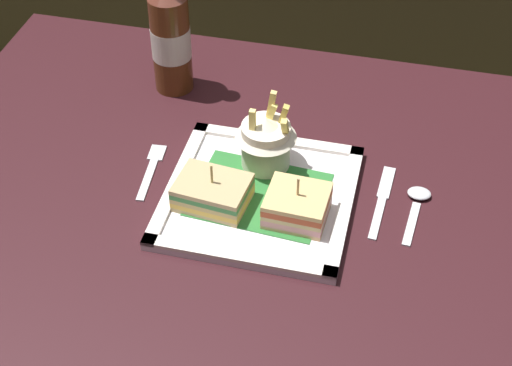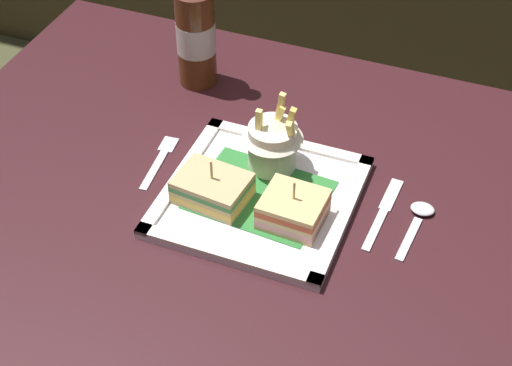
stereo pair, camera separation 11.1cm
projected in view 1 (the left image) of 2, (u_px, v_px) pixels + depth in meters
dining_table at (253, 277)px, 1.25m from camera, size 1.10×0.85×0.74m
square_plate at (259, 197)px, 1.15m from camera, size 0.27×0.27×0.02m
sandwich_half_left at (213, 192)px, 1.12m from camera, size 0.11×0.09×0.07m
sandwich_half_right at (297, 206)px, 1.10m from camera, size 0.09×0.08×0.07m
fries_cup at (269, 138)px, 1.16m from camera, size 0.09×0.09×0.12m
beer_bottle at (170, 34)px, 1.29m from camera, size 0.07×0.07×0.28m
fork at (152, 168)px, 1.20m from camera, size 0.03×0.13×0.00m
knife at (382, 198)px, 1.15m from camera, size 0.02×0.16×0.00m
spoon at (417, 201)px, 1.14m from camera, size 0.03×0.12×0.01m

